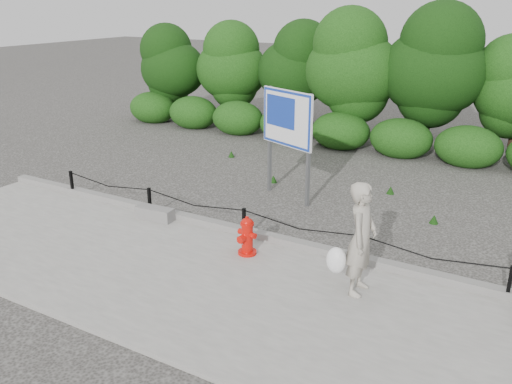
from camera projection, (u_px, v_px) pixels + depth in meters
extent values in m
plane|color=#2D2B28|center=(244.00, 239.00, 11.18)|extent=(90.00, 90.00, 0.00)
cube|color=gray|center=(185.00, 278.00, 9.54)|extent=(14.00, 4.00, 0.08)
cube|color=slate|center=(245.00, 231.00, 11.17)|extent=(14.00, 0.22, 0.14)
cube|color=black|center=(72.00, 183.00, 13.41)|extent=(0.06, 0.06, 0.60)
cube|color=black|center=(150.00, 200.00, 12.23)|extent=(0.06, 0.06, 0.60)
cube|color=black|center=(244.00, 222.00, 11.06)|extent=(0.06, 0.06, 0.60)
cube|color=black|center=(361.00, 249.00, 9.88)|extent=(0.06, 0.06, 0.60)
cube|color=black|center=(510.00, 283.00, 8.70)|extent=(0.06, 0.06, 0.60)
cylinder|color=black|center=(108.00, 182.00, 12.75)|extent=(2.50, 0.02, 0.02)
cylinder|color=black|center=(194.00, 201.00, 11.57)|extent=(2.50, 0.02, 0.02)
cylinder|color=black|center=(300.00, 224.00, 10.39)|extent=(2.50, 0.02, 0.02)
cylinder|color=black|center=(432.00, 253.00, 9.22)|extent=(2.50, 0.02, 0.02)
cylinder|color=black|center=(175.00, 97.00, 21.88)|extent=(0.18, 0.18, 1.84)
ellipsoid|color=#1B4B11|center=(173.00, 64.00, 21.44)|extent=(2.72, 2.35, 2.94)
cylinder|color=black|center=(232.00, 100.00, 21.02)|extent=(0.18, 0.18, 1.91)
ellipsoid|color=#1B4B11|center=(231.00, 65.00, 20.56)|extent=(2.82, 2.44, 3.05)
cylinder|color=black|center=(294.00, 104.00, 20.16)|extent=(0.18, 0.18, 1.95)
ellipsoid|color=#1B4B11|center=(295.00, 66.00, 19.70)|extent=(2.88, 2.49, 3.11)
cylinder|color=black|center=(350.00, 111.00, 18.29)|extent=(0.18, 0.18, 2.18)
ellipsoid|color=#1B4B11|center=(353.00, 65.00, 17.77)|extent=(3.22, 2.79, 3.48)
cylinder|color=black|center=(428.00, 115.00, 17.42)|extent=(0.18, 0.18, 2.26)
ellipsoid|color=#1B4B11|center=(434.00, 65.00, 16.89)|extent=(3.35, 2.90, 3.62)
cylinder|color=red|center=(247.00, 252.00, 10.36)|extent=(0.42, 0.42, 0.06)
cylinder|color=red|center=(247.00, 238.00, 10.26)|extent=(0.25, 0.25, 0.54)
cylinder|color=red|center=(247.00, 224.00, 10.16)|extent=(0.30, 0.30, 0.05)
ellipsoid|color=red|center=(247.00, 222.00, 10.15)|extent=(0.27, 0.27, 0.17)
cylinder|color=red|center=(247.00, 218.00, 10.12)|extent=(0.07, 0.07, 0.05)
cylinder|color=red|center=(241.00, 232.00, 10.32)|extent=(0.12, 0.13, 0.11)
cylinder|color=red|center=(253.00, 236.00, 10.14)|extent=(0.12, 0.13, 0.11)
cylinder|color=red|center=(242.00, 239.00, 10.13)|extent=(0.17, 0.14, 0.15)
cylinder|color=slate|center=(242.00, 242.00, 10.18)|extent=(0.01, 0.05, 0.12)
imported|color=#A8A090|center=(362.00, 239.00, 8.72)|extent=(0.49, 0.72, 1.92)
ellipsoid|color=white|center=(336.00, 260.00, 8.90)|extent=(0.34, 0.27, 0.46)
cube|color=slate|center=(155.00, 213.00, 11.92)|extent=(0.89, 0.37, 0.28)
cube|color=slate|center=(270.00, 140.00, 13.55)|extent=(0.10, 0.10, 2.68)
cube|color=slate|center=(309.00, 152.00, 12.51)|extent=(0.10, 0.10, 2.68)
cube|color=white|center=(287.00, 118.00, 12.77)|extent=(1.58, 0.67, 1.34)
cube|color=#15349D|center=(286.00, 119.00, 12.76)|extent=(1.53, 0.61, 1.30)
cube|color=#15349D|center=(280.00, 112.00, 12.85)|extent=(0.94, 0.38, 0.74)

